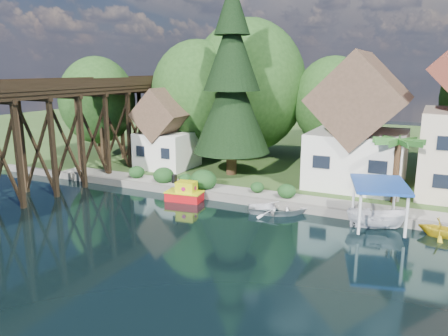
# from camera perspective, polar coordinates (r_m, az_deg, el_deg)

# --- Properties ---
(ground) EXTENTS (140.00, 140.00, 0.00)m
(ground) POSITION_cam_1_polar(r_m,az_deg,el_deg) (26.76, -4.35, -9.39)
(ground) COLOR black
(ground) RESTS_ON ground
(bank) EXTENTS (140.00, 52.00, 0.50)m
(bank) POSITION_cam_1_polar(r_m,az_deg,el_deg) (57.62, 12.82, 2.70)
(bank) COLOR #344F1F
(bank) RESTS_ON ground
(seawall) EXTENTS (60.00, 0.40, 0.62)m
(seawall) POSITION_cam_1_polar(r_m,az_deg,el_deg) (32.12, 9.13, -5.08)
(seawall) COLOR slate
(seawall) RESTS_ON ground
(promenade) EXTENTS (50.00, 2.60, 0.06)m
(promenade) POSITION_cam_1_polar(r_m,az_deg,el_deg) (32.79, 13.16, -4.48)
(promenade) COLOR gray
(promenade) RESTS_ON bank
(trestle_bridge) EXTENTS (4.12, 44.18, 9.30)m
(trestle_bridge) POSITION_cam_1_polar(r_m,az_deg,el_deg) (39.26, -21.24, 5.03)
(trestle_bridge) COLOR black
(trestle_bridge) RESTS_ON ground
(house_left) EXTENTS (7.64, 8.64, 11.02)m
(house_left) POSITION_cam_1_polar(r_m,az_deg,el_deg) (38.10, 17.24, 4.79)
(house_left) COLOR white
(house_left) RESTS_ON bank
(shed) EXTENTS (5.09, 5.40, 7.85)m
(shed) POSITION_cam_1_polar(r_m,az_deg,el_deg) (43.36, -7.46, 4.43)
(shed) COLOR white
(shed) RESTS_ON bank
(bg_trees) EXTENTS (49.90, 13.30, 10.57)m
(bg_trees) POSITION_cam_1_polar(r_m,az_deg,el_deg) (44.24, 10.73, 8.99)
(bg_trees) COLOR #382314
(bg_trees) RESTS_ON bank
(shrubs) EXTENTS (15.76, 2.47, 1.70)m
(shrubs) POSITION_cam_1_polar(r_m,az_deg,el_deg) (36.20, -3.36, -1.36)
(shrubs) COLOR #153C17
(shrubs) RESTS_ON bank
(conifer) EXTENTS (7.00, 7.00, 17.23)m
(conifer) POSITION_cam_1_polar(r_m,az_deg,el_deg) (39.56, 1.03, 10.96)
(conifer) COLOR #382314
(conifer) RESTS_ON bank
(palm_tree) EXTENTS (4.27, 4.27, 5.01)m
(palm_tree) POSITION_cam_1_polar(r_m,az_deg,el_deg) (33.63, 21.83, 2.98)
(palm_tree) COLOR #382314
(palm_tree) RESTS_ON bank
(tugboat) EXTENTS (3.01, 1.89, 2.07)m
(tugboat) POSITION_cam_1_polar(r_m,az_deg,el_deg) (34.23, -5.15, -3.29)
(tugboat) COLOR red
(tugboat) RESTS_ON ground
(boat_white_a) EXTENTS (4.92, 4.18, 0.86)m
(boat_white_a) POSITION_cam_1_polar(r_m,az_deg,el_deg) (31.47, 7.03, -5.15)
(boat_white_a) COLOR white
(boat_white_a) RESTS_ON ground
(boat_canopy) EXTENTS (4.33, 5.39, 3.05)m
(boat_canopy) POSITION_cam_1_polar(r_m,az_deg,el_deg) (29.78, 19.43, -5.10)
(boat_canopy) COLOR white
(boat_canopy) RESTS_ON ground
(boat_yellow) EXTENTS (2.72, 2.42, 1.32)m
(boat_yellow) POSITION_cam_1_polar(r_m,az_deg,el_deg) (30.06, 26.42, -6.87)
(boat_yellow) COLOR gold
(boat_yellow) RESTS_ON ground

